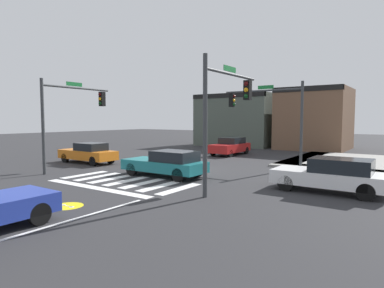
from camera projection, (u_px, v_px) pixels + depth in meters
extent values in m
plane|color=#2B2B2D|center=(180.00, 170.00, 20.33)|extent=(120.00, 120.00, 0.00)
cube|color=silver|center=(85.00, 175.00, 18.53)|extent=(0.52, 2.90, 0.01)
cube|color=silver|center=(98.00, 177.00, 17.90)|extent=(0.52, 2.90, 0.01)
cube|color=silver|center=(112.00, 179.00, 17.27)|extent=(0.52, 2.90, 0.01)
cube|color=silver|center=(127.00, 181.00, 16.64)|extent=(0.52, 2.90, 0.01)
cube|color=silver|center=(143.00, 183.00, 16.01)|extent=(0.52, 2.90, 0.01)
cube|color=silver|center=(160.00, 186.00, 15.38)|extent=(0.52, 2.90, 0.01)
cube|color=silver|center=(179.00, 189.00, 14.75)|extent=(0.52, 2.90, 0.01)
cube|color=white|center=(95.00, 188.00, 15.00)|extent=(6.80, 0.50, 0.01)
cube|color=white|center=(31.00, 201.00, 12.54)|extent=(0.16, 2.00, 0.01)
cylinder|color=yellow|center=(68.00, 206.00, 11.84)|extent=(1.12, 1.12, 0.01)
cylinder|color=white|center=(63.00, 205.00, 11.99)|extent=(0.18, 0.18, 0.00)
cylinder|color=white|center=(72.00, 207.00, 11.70)|extent=(0.18, 0.18, 0.00)
cube|color=white|center=(68.00, 206.00, 11.84)|extent=(0.50, 0.04, 0.00)
cube|color=gray|center=(354.00, 171.00, 19.48)|extent=(10.00, 1.60, 0.15)
cube|color=gray|center=(305.00, 158.00, 25.79)|extent=(1.60, 10.00, 0.15)
cube|color=gray|center=(365.00, 162.00, 23.41)|extent=(10.00, 10.00, 0.15)
cube|color=#4C564C|center=(237.00, 120.00, 38.45)|extent=(8.87, 5.06, 6.00)
cube|color=black|center=(227.00, 95.00, 36.33)|extent=(8.87, 0.50, 0.50)
cube|color=brown|center=(314.00, 119.00, 34.29)|extent=(6.62, 6.86, 6.29)
cube|color=black|center=(306.00, 89.00, 31.42)|extent=(6.62, 0.50, 0.50)
cylinder|color=#383A3D|center=(205.00, 126.00, 12.99)|extent=(0.18, 0.18, 5.69)
cylinder|color=#383A3D|center=(232.00, 75.00, 14.66)|extent=(0.12, 4.50, 0.12)
cube|color=black|center=(248.00, 90.00, 16.03)|extent=(0.32, 0.32, 0.95)
sphere|color=#470A0A|center=(246.00, 84.00, 15.87)|extent=(0.22, 0.22, 0.22)
sphere|color=orange|center=(246.00, 90.00, 15.89)|extent=(0.22, 0.22, 0.22)
sphere|color=#0C3814|center=(246.00, 96.00, 15.92)|extent=(0.22, 0.22, 0.22)
cube|color=#197233|center=(230.00, 69.00, 14.46)|extent=(0.03, 1.10, 0.24)
cylinder|color=#383A3D|center=(43.00, 127.00, 18.45)|extent=(0.18, 0.18, 5.42)
cylinder|color=#383A3D|center=(78.00, 88.00, 20.20)|extent=(0.12, 4.71, 0.12)
cube|color=black|center=(102.00, 99.00, 21.79)|extent=(0.32, 0.32, 0.95)
sphere|color=#470A0A|center=(100.00, 94.00, 21.63)|extent=(0.22, 0.22, 0.22)
sphere|color=orange|center=(100.00, 99.00, 21.65)|extent=(0.22, 0.22, 0.22)
sphere|color=#0C3814|center=(100.00, 103.00, 21.67)|extent=(0.22, 0.22, 0.22)
cube|color=#197233|center=(74.00, 84.00, 19.99)|extent=(0.03, 1.10, 0.24)
cylinder|color=#383A3D|center=(302.00, 125.00, 20.83)|extent=(0.18, 0.18, 5.54)
cylinder|color=#383A3D|center=(262.00, 91.00, 22.19)|extent=(5.43, 0.12, 0.12)
cube|color=black|center=(232.00, 100.00, 23.53)|extent=(0.32, 0.32, 0.95)
sphere|color=#470A0A|center=(234.00, 96.00, 23.41)|extent=(0.22, 0.22, 0.22)
sphere|color=orange|center=(234.00, 100.00, 23.44)|extent=(0.22, 0.22, 0.22)
sphere|color=#0C3814|center=(234.00, 104.00, 23.46)|extent=(0.22, 0.22, 0.22)
cube|color=#197233|center=(266.00, 87.00, 22.02)|extent=(1.10, 0.03, 0.24)
cube|color=orange|center=(88.00, 155.00, 23.42)|extent=(4.64, 1.70, 0.62)
cube|color=black|center=(91.00, 147.00, 23.15)|extent=(2.01, 1.50, 0.54)
cylinder|color=black|center=(65.00, 158.00, 23.73)|extent=(0.65, 0.22, 0.65)
cylinder|color=black|center=(82.00, 156.00, 24.94)|extent=(0.65, 0.22, 0.65)
cylinder|color=black|center=(93.00, 161.00, 21.94)|extent=(0.65, 0.22, 0.65)
cylinder|color=black|center=(111.00, 159.00, 23.15)|extent=(0.65, 0.22, 0.65)
cube|color=red|center=(230.00, 148.00, 28.67)|extent=(1.84, 4.46, 0.70)
cube|color=black|center=(232.00, 140.00, 28.90)|extent=(1.62, 2.17, 0.53)
cylinder|color=black|center=(230.00, 153.00, 26.99)|extent=(0.22, 0.64, 0.64)
cylinder|color=black|center=(213.00, 152.00, 27.91)|extent=(0.22, 0.64, 0.64)
cylinder|color=black|center=(246.00, 150.00, 29.47)|extent=(0.22, 0.64, 0.64)
cylinder|color=black|center=(230.00, 150.00, 30.40)|extent=(0.22, 0.64, 0.64)
cube|color=#196B70|center=(164.00, 166.00, 17.94)|extent=(4.76, 1.86, 0.57)
cube|color=black|center=(175.00, 156.00, 17.47)|extent=(2.27, 1.63, 0.56)
cylinder|color=black|center=(132.00, 169.00, 18.21)|extent=(0.70, 0.22, 0.70)
cylinder|color=black|center=(152.00, 166.00, 19.55)|extent=(0.70, 0.22, 0.70)
cylinder|color=black|center=(178.00, 175.00, 16.37)|extent=(0.70, 0.22, 0.70)
cylinder|color=black|center=(197.00, 171.00, 17.71)|extent=(0.70, 0.22, 0.70)
cube|color=white|center=(328.00, 178.00, 14.09)|extent=(4.58, 1.87, 0.59)
cube|color=black|center=(341.00, 166.00, 13.76)|extent=(2.38, 1.65, 0.59)
cylinder|color=black|center=(286.00, 183.00, 14.32)|extent=(0.69, 0.22, 0.69)
cylinder|color=black|center=(297.00, 178.00, 15.68)|extent=(0.69, 0.22, 0.69)
cylinder|color=black|center=(366.00, 192.00, 12.55)|extent=(0.69, 0.22, 0.69)
cylinder|color=black|center=(371.00, 185.00, 13.91)|extent=(0.69, 0.22, 0.69)
cylinder|color=black|center=(11.00, 206.00, 10.63)|extent=(0.22, 0.68, 0.68)
cylinder|color=black|center=(39.00, 214.00, 9.70)|extent=(0.22, 0.68, 0.68)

